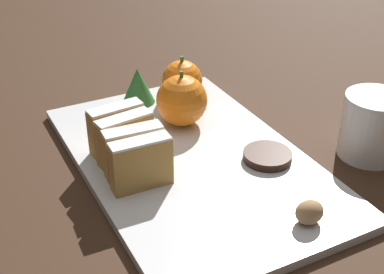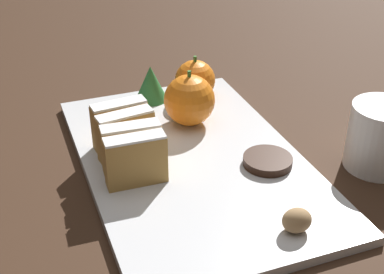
{
  "view_description": "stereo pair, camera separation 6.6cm",
  "coord_description": "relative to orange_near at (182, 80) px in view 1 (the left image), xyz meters",
  "views": [
    {
      "loc": [
        -0.26,
        -0.5,
        0.38
      ],
      "look_at": [
        0.0,
        0.0,
        0.04
      ],
      "focal_mm": 50.0,
      "sensor_mm": 36.0,
      "label": 1
    },
    {
      "loc": [
        -0.2,
        -0.53,
        0.38
      ],
      "look_at": [
        0.0,
        0.0,
        0.04
      ],
      "focal_mm": 50.0,
      "sensor_mm": 36.0,
      "label": 2
    }
  ],
  "objects": [
    {
      "name": "orange_far",
      "position": [
        -0.03,
        -0.07,
        0.0
      ],
      "size": [
        0.07,
        0.07,
        0.08
      ],
      "color": "orange",
      "rests_on": "serving_platter"
    },
    {
      "name": "stollen_slice_second",
      "position": [
        -0.14,
        -0.15,
        0.0
      ],
      "size": [
        0.07,
        0.03,
        0.06
      ],
      "color": "#B28442",
      "rests_on": "serving_platter"
    },
    {
      "name": "walnut",
      "position": [
        -0.01,
        -0.32,
        -0.02
      ],
      "size": [
        0.03,
        0.03,
        0.03
      ],
      "color": "#9E7A51",
      "rests_on": "serving_platter"
    },
    {
      "name": "evergreen_sprig",
      "position": [
        -0.06,
        0.02,
        -0.0
      ],
      "size": [
        0.05,
        0.05,
        0.05
      ],
      "color": "#2D7538",
      "rests_on": "serving_platter"
    },
    {
      "name": "ground_plane",
      "position": [
        -0.06,
        -0.15,
        -0.04
      ],
      "size": [
        6.0,
        6.0,
        0.0
      ],
      "primitive_type": "plane",
      "color": "#382316"
    },
    {
      "name": "stollen_slice_third",
      "position": [
        -0.14,
        -0.12,
        0.0
      ],
      "size": [
        0.07,
        0.03,
        0.06
      ],
      "color": "#B28442",
      "rests_on": "serving_platter"
    },
    {
      "name": "chocolate_cookie",
      "position": [
        0.02,
        -0.2,
        -0.03
      ],
      "size": [
        0.06,
        0.06,
        0.01
      ],
      "color": "black",
      "rests_on": "serving_platter"
    },
    {
      "name": "stollen_slice_front",
      "position": [
        -0.14,
        -0.18,
        0.0
      ],
      "size": [
        0.07,
        0.02,
        0.06
      ],
      "color": "#B28442",
      "rests_on": "serving_platter"
    },
    {
      "name": "stollen_slice_fourth",
      "position": [
        -0.14,
        -0.09,
        0.0
      ],
      "size": [
        0.07,
        0.03,
        0.06
      ],
      "color": "#B28442",
      "rests_on": "serving_platter"
    },
    {
      "name": "orange_near",
      "position": [
        0.0,
        0.0,
        0.0
      ],
      "size": [
        0.06,
        0.06,
        0.07
      ],
      "color": "orange",
      "rests_on": "serving_platter"
    },
    {
      "name": "coffee_mug",
      "position": [
        0.16,
        -0.24,
        -0.0
      ],
      "size": [
        0.11,
        0.08,
        0.08
      ],
      "color": "white",
      "rests_on": "ground_plane"
    },
    {
      "name": "serving_platter",
      "position": [
        -0.06,
        -0.15,
        -0.04
      ],
      "size": [
        0.26,
        0.42,
        0.01
      ],
      "color": "silver",
      "rests_on": "ground_plane"
    }
  ]
}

